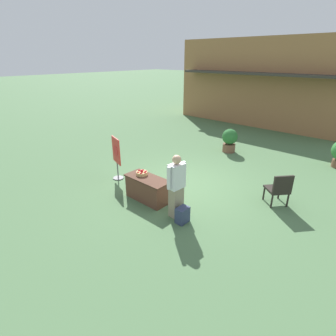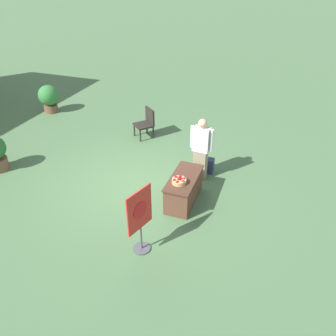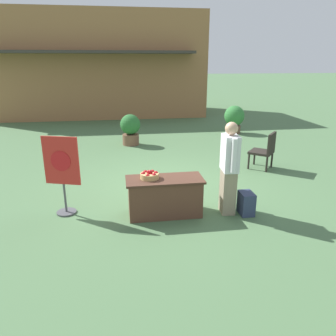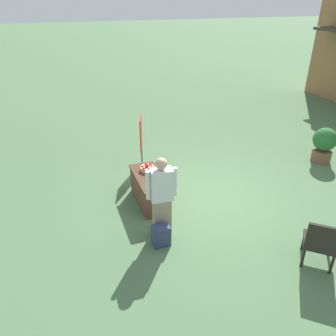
{
  "view_description": "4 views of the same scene",
  "coord_description": "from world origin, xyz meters",
  "px_view_note": "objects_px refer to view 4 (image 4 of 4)",
  "views": [
    {
      "loc": [
        4.71,
        -6.06,
        3.9
      ],
      "look_at": [
        0.08,
        -0.92,
        0.95
      ],
      "focal_mm": 28.0,
      "sensor_mm": 36.0,
      "label": 1
    },
    {
      "loc": [
        -6.39,
        -3.24,
        4.96
      ],
      "look_at": [
        -0.18,
        -0.99,
        0.81
      ],
      "focal_mm": 35.0,
      "sensor_mm": 36.0,
      "label": 2
    },
    {
      "loc": [
        -1.04,
        -6.87,
        2.72
      ],
      "look_at": [
        -0.12,
        -0.91,
        0.72
      ],
      "focal_mm": 35.0,
      "sensor_mm": 36.0,
      "label": 3
    },
    {
      "loc": [
        5.95,
        -3.18,
        4.33
      ],
      "look_at": [
        -0.09,
        -1.03,
        0.92
      ],
      "focal_mm": 35.0,
      "sensor_mm": 36.0,
      "label": 4
    }
  ],
  "objects_px": {
    "apple_basket": "(147,168)",
    "poster_board": "(141,140)",
    "potted_plant_far_right": "(324,144)",
    "display_table": "(149,189)",
    "backpack": "(161,236)",
    "patio_chair": "(321,242)",
    "person_visitor": "(162,197)"
  },
  "relations": [
    {
      "from": "apple_basket",
      "to": "poster_board",
      "type": "height_order",
      "value": "poster_board"
    },
    {
      "from": "poster_board",
      "to": "potted_plant_far_right",
      "type": "bearing_deg",
      "value": -178.15
    },
    {
      "from": "apple_basket",
      "to": "poster_board",
      "type": "relative_size",
      "value": 0.23
    },
    {
      "from": "display_table",
      "to": "potted_plant_far_right",
      "type": "bearing_deg",
      "value": 94.14
    },
    {
      "from": "backpack",
      "to": "poster_board",
      "type": "height_order",
      "value": "poster_board"
    },
    {
      "from": "patio_chair",
      "to": "apple_basket",
      "type": "bearing_deg",
      "value": 75.01
    },
    {
      "from": "backpack",
      "to": "patio_chair",
      "type": "bearing_deg",
      "value": 59.19
    },
    {
      "from": "apple_basket",
      "to": "backpack",
      "type": "height_order",
      "value": "apple_basket"
    },
    {
      "from": "person_visitor",
      "to": "backpack",
      "type": "xyz_separation_m",
      "value": [
        0.32,
        -0.13,
        -0.66
      ]
    },
    {
      "from": "potted_plant_far_right",
      "to": "display_table",
      "type": "bearing_deg",
      "value": -85.86
    },
    {
      "from": "display_table",
      "to": "person_visitor",
      "type": "relative_size",
      "value": 0.81
    },
    {
      "from": "backpack",
      "to": "apple_basket",
      "type": "bearing_deg",
      "value": 171.71
    },
    {
      "from": "display_table",
      "to": "backpack",
      "type": "xyz_separation_m",
      "value": [
        1.49,
        -0.22,
        -0.14
      ]
    },
    {
      "from": "display_table",
      "to": "apple_basket",
      "type": "xyz_separation_m",
      "value": [
        -0.26,
        0.04,
        0.41
      ]
    },
    {
      "from": "patio_chair",
      "to": "backpack",
      "type": "bearing_deg",
      "value": 99.85
    },
    {
      "from": "backpack",
      "to": "patio_chair",
      "type": "height_order",
      "value": "patio_chair"
    },
    {
      "from": "backpack",
      "to": "poster_board",
      "type": "distance_m",
      "value": 3.39
    },
    {
      "from": "potted_plant_far_right",
      "to": "person_visitor",
      "type": "bearing_deg",
      "value": -74.05
    },
    {
      "from": "display_table",
      "to": "patio_chair",
      "type": "bearing_deg",
      "value": 37.13
    },
    {
      "from": "apple_basket",
      "to": "potted_plant_far_right",
      "type": "distance_m",
      "value": 5.3
    },
    {
      "from": "person_visitor",
      "to": "poster_board",
      "type": "bearing_deg",
      "value": -3.42
    },
    {
      "from": "patio_chair",
      "to": "potted_plant_far_right",
      "type": "bearing_deg",
      "value": -2.29
    },
    {
      "from": "backpack",
      "to": "potted_plant_far_right",
      "type": "relative_size",
      "value": 0.41
    },
    {
      "from": "poster_board",
      "to": "potted_plant_far_right",
      "type": "relative_size",
      "value": 1.43
    },
    {
      "from": "display_table",
      "to": "apple_basket",
      "type": "bearing_deg",
      "value": 172.03
    },
    {
      "from": "backpack",
      "to": "person_visitor",
      "type": "bearing_deg",
      "value": 158.17
    },
    {
      "from": "person_visitor",
      "to": "display_table",
      "type": "bearing_deg",
      "value": -0.0
    },
    {
      "from": "display_table",
      "to": "apple_basket",
      "type": "relative_size",
      "value": 4.17
    },
    {
      "from": "poster_board",
      "to": "patio_chair",
      "type": "height_order",
      "value": "poster_board"
    },
    {
      "from": "poster_board",
      "to": "person_visitor",
      "type": "bearing_deg",
      "value": 99.9
    },
    {
      "from": "person_visitor",
      "to": "backpack",
      "type": "distance_m",
      "value": 0.75
    },
    {
      "from": "person_visitor",
      "to": "backpack",
      "type": "height_order",
      "value": "person_visitor"
    }
  ]
}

